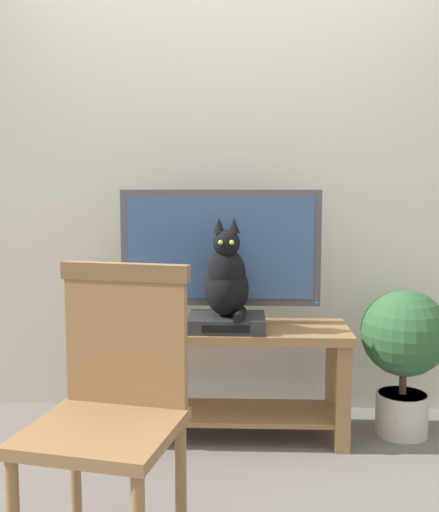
{
  "coord_description": "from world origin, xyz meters",
  "views": [
    {
      "loc": [
        0.1,
        -2.51,
        1.26
      ],
      "look_at": [
        -0.02,
        0.44,
        0.91
      ],
      "focal_mm": 43.73,
      "sensor_mm": 36.0,
      "label": 1
    }
  ],
  "objects": [
    {
      "name": "back_wall",
      "position": [
        0.0,
        0.97,
        1.4
      ],
      "size": [
        7.0,
        0.12,
        2.8
      ],
      "primitive_type": "cube",
      "color": "beige",
      "rests_on": "ground"
    },
    {
      "name": "ground_plane",
      "position": [
        0.0,
        0.0,
        0.0
      ],
      "size": [
        12.0,
        12.0,
        0.0
      ],
      "primitive_type": "plane",
      "color": "slate"
    },
    {
      "name": "tv",
      "position": [
        -0.02,
        0.58,
        0.92
      ],
      "size": [
        0.99,
        0.2,
        0.67
      ],
      "color": "#4C4C51",
      "rests_on": "tv_stand"
    },
    {
      "name": "book_stack",
      "position": [
        -0.46,
        0.49,
        0.59
      ],
      "size": [
        0.24,
        0.2,
        0.07
      ],
      "color": "beige",
      "rests_on": "tv_stand"
    },
    {
      "name": "media_box",
      "position": [
        0.02,
        0.44,
        0.59
      ],
      "size": [
        0.37,
        0.29,
        0.07
      ],
      "color": "#2D2D30",
      "rests_on": "tv_stand"
    },
    {
      "name": "potted_plant",
      "position": [
        0.9,
        0.54,
        0.45
      ],
      "size": [
        0.43,
        0.43,
        0.74
      ],
      "color": "beige",
      "rests_on": "ground"
    },
    {
      "name": "tv_stand",
      "position": [
        -0.02,
        0.49,
        0.38
      ],
      "size": [
        1.26,
        0.42,
        0.56
      ],
      "color": "olive",
      "rests_on": "ground"
    },
    {
      "name": "wooden_chair",
      "position": [
        -0.33,
        -0.52,
        0.57
      ],
      "size": [
        0.54,
        0.55,
        0.99
      ],
      "color": "olive",
      "rests_on": "ground"
    },
    {
      "name": "cat",
      "position": [
        0.02,
        0.42,
        0.8
      ],
      "size": [
        0.21,
        0.3,
        0.47
      ],
      "color": "black",
      "rests_on": "media_box"
    }
  ]
}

